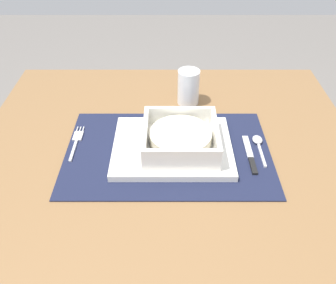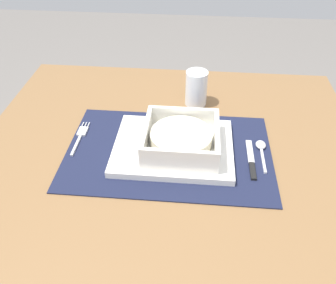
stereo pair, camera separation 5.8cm
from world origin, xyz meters
name	(u,v)px [view 2 (the right image)]	position (x,y,z in m)	size (l,w,h in m)	color
dining_table	(170,176)	(0.00, 0.00, 0.62)	(0.94, 0.79, 0.72)	brown
placemat	(168,151)	(0.00, -0.02, 0.72)	(0.48, 0.31, 0.00)	#191E38
serving_plate	(173,147)	(0.01, -0.02, 0.73)	(0.28, 0.22, 0.02)	white
porridge_bowl	(181,140)	(0.03, -0.03, 0.76)	(0.17, 0.17, 0.06)	white
fork	(81,135)	(-0.22, 0.01, 0.73)	(0.02, 0.13, 0.00)	silver
spoon	(261,148)	(0.22, 0.00, 0.73)	(0.02, 0.11, 0.01)	silver
butter_knife	(251,162)	(0.19, -0.05, 0.73)	(0.01, 0.14, 0.01)	black
drinking_glass	(196,90)	(0.06, 0.20, 0.77)	(0.06, 0.06, 0.10)	white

